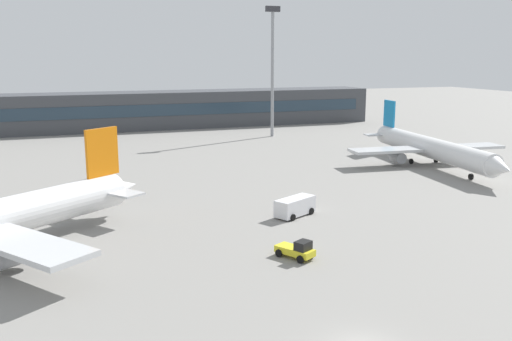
{
  "coord_description": "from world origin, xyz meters",
  "views": [
    {
      "loc": [
        -16.91,
        -27.34,
        17.85
      ],
      "look_at": [
        7.42,
        40.0,
        3.0
      ],
      "focal_mm": 39.06,
      "sensor_mm": 36.0,
      "label": 1
    }
  ],
  "objects": [
    {
      "name": "ground_plane",
      "position": [
        0.0,
        40.0,
        0.0
      ],
      "size": [
        400.0,
        400.0,
        0.0
      ],
      "primitive_type": "plane",
      "color": "gray"
    },
    {
      "name": "service_van_white",
      "position": [
        7.87,
        28.29,
        1.11
      ],
      "size": [
        5.53,
        4.21,
        2.08
      ],
      "color": "white",
      "rests_on": "ground_plane"
    },
    {
      "name": "baggage_tug_yellow",
      "position": [
        2.61,
        15.87,
        0.8
      ],
      "size": [
        3.1,
        3.87,
        1.75
      ],
      "color": "yellow",
      "rests_on": "ground_plane"
    },
    {
      "name": "airplane_mid",
      "position": [
        40.78,
        47.65,
        2.92
      ],
      "size": [
        27.11,
        38.72,
        9.56
      ],
      "color": "white",
      "rests_on": "ground_plane"
    },
    {
      "name": "floodlight_tower_west",
      "position": [
        28.65,
        88.11,
        16.17
      ],
      "size": [
        3.2,
        0.8,
        28.22
      ],
      "color": "gray",
      "rests_on": "ground_plane"
    },
    {
      "name": "terminal_building",
      "position": [
        0.0,
        111.78,
        4.5
      ],
      "size": [
        126.23,
        12.13,
        9.0
      ],
      "color": "#3F4247",
      "rests_on": "ground_plane"
    }
  ]
}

